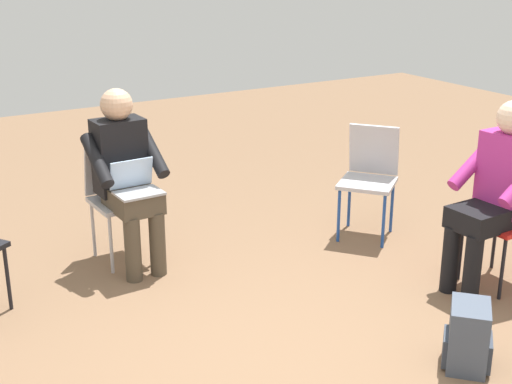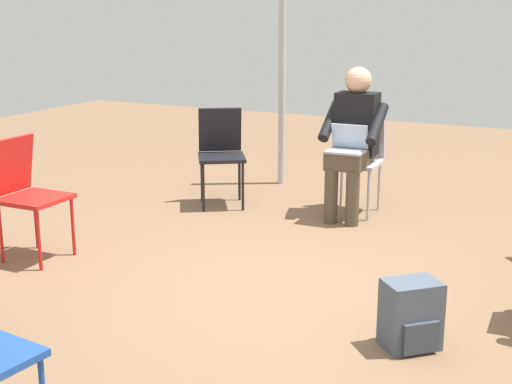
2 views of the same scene
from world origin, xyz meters
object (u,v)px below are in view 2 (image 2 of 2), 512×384
chair_south (26,189)px  chair_west (358,155)px  person_with_laptop (353,135)px  backpack_near_laptop_user (410,318)px  chair_southwest (221,149)px

chair_south → chair_west: same height
chair_west → chair_south: bearing=50.2°
person_with_laptop → backpack_near_laptop_user: bearing=114.3°
chair_southwest → person_with_laptop: bearing=154.3°
chair_south → backpack_near_laptop_user: (0.16, 2.74, -0.34)m
chair_south → chair_southwest: bearing=164.1°
chair_south → person_with_laptop: bearing=139.4°
backpack_near_laptop_user → person_with_laptop: bearing=-153.6°
person_with_laptop → chair_west: bearing=-90.0°
person_with_laptop → backpack_near_laptop_user: (2.15, 1.07, -0.53)m
chair_south → backpack_near_laptop_user: chair_south is taller
chair_southwest → chair_west: 1.20m
chair_west → chair_southwest: bearing=13.0°
backpack_near_laptop_user → chair_southwest: bearing=-132.0°
chair_southwest → chair_west: size_ratio=1.00×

